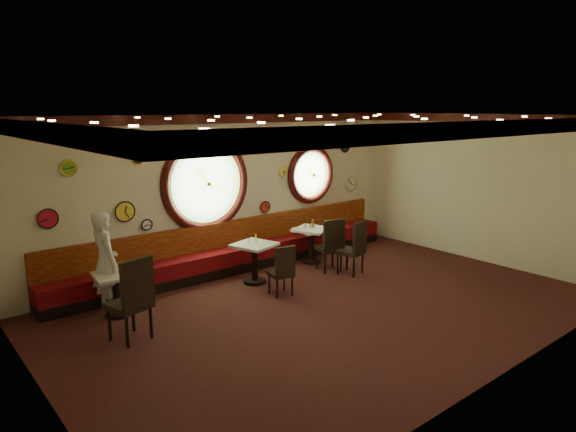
% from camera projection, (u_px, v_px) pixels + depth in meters
% --- Properties ---
extents(floor, '(9.00, 6.00, 0.00)m').
position_uv_depth(floor, '(330.00, 308.00, 8.72)').
color(floor, black).
rests_on(floor, ground).
extents(ceiling, '(9.00, 6.00, 0.02)m').
position_uv_depth(ceiling, '(334.00, 116.00, 8.05)').
color(ceiling, '#C28536').
rests_on(ceiling, wall_back).
extents(wall_back, '(9.00, 0.02, 3.20)m').
position_uv_depth(wall_back, '(231.00, 193.00, 10.65)').
color(wall_back, beige).
rests_on(wall_back, floor).
extents(wall_front, '(9.00, 0.02, 3.20)m').
position_uv_depth(wall_front, '(507.00, 256.00, 6.12)').
color(wall_front, beige).
rests_on(wall_front, floor).
extents(wall_left, '(0.02, 6.00, 3.20)m').
position_uv_depth(wall_left, '(35.00, 270.00, 5.59)').
color(wall_left, beige).
rests_on(wall_left, floor).
extents(wall_right, '(0.02, 6.00, 3.20)m').
position_uv_depth(wall_right, '(480.00, 189.00, 11.18)').
color(wall_right, beige).
rests_on(wall_right, floor).
extents(molding_back, '(9.00, 0.10, 0.18)m').
position_uv_depth(molding_back, '(231.00, 119.00, 10.30)').
color(molding_back, '#330B09').
rests_on(molding_back, wall_back).
extents(molding_front, '(9.00, 0.10, 0.18)m').
position_uv_depth(molding_front, '(515.00, 128.00, 5.84)').
color(molding_front, '#330B09').
rests_on(molding_front, wall_back).
extents(molding_left, '(0.10, 6.00, 0.18)m').
position_uv_depth(molding_left, '(25.00, 130.00, 5.31)').
color(molding_left, '#330B09').
rests_on(molding_left, wall_back).
extents(molding_right, '(0.10, 6.00, 0.18)m').
position_uv_depth(molding_right, '(484.00, 118.00, 10.83)').
color(molding_right, '#330B09').
rests_on(molding_right, wall_back).
extents(banquette_base, '(8.00, 0.55, 0.20)m').
position_uv_depth(banquette_base, '(240.00, 265.00, 10.75)').
color(banquette_base, black).
rests_on(banquette_base, floor).
extents(banquette_seat, '(8.00, 0.55, 0.30)m').
position_uv_depth(banquette_seat, '(240.00, 253.00, 10.70)').
color(banquette_seat, '#5D080F').
rests_on(banquette_seat, banquette_base).
extents(banquette_back, '(8.00, 0.10, 0.55)m').
position_uv_depth(banquette_back, '(233.00, 233.00, 10.79)').
color(banquette_back, '#630907').
rests_on(banquette_back, wall_back).
extents(porthole_left_glass, '(1.66, 0.02, 1.66)m').
position_uv_depth(porthole_left_glass, '(206.00, 183.00, 10.23)').
color(porthole_left_glass, '#95CD7B').
rests_on(porthole_left_glass, wall_back).
extents(porthole_left_frame, '(1.98, 0.18, 1.98)m').
position_uv_depth(porthole_left_frame, '(206.00, 183.00, 10.21)').
color(porthole_left_frame, '#330B09').
rests_on(porthole_left_frame, wall_back).
extents(porthole_left_ring, '(1.61, 0.03, 1.61)m').
position_uv_depth(porthole_left_ring, '(207.00, 184.00, 10.19)').
color(porthole_left_ring, gold).
rests_on(porthole_left_ring, wall_back).
extents(porthole_right_glass, '(1.10, 0.02, 1.10)m').
position_uv_depth(porthole_right_glass, '(310.00, 174.00, 11.97)').
color(porthole_right_glass, '#95CD7B').
rests_on(porthole_right_glass, wall_back).
extents(porthole_right_frame, '(1.38, 0.18, 1.38)m').
position_uv_depth(porthole_right_frame, '(311.00, 174.00, 11.96)').
color(porthole_right_frame, '#330B09').
rests_on(porthole_right_frame, wall_back).
extents(porthole_right_ring, '(1.09, 0.03, 1.09)m').
position_uv_depth(porthole_right_ring, '(311.00, 175.00, 11.94)').
color(porthole_right_ring, gold).
rests_on(porthole_right_ring, wall_back).
extents(wall_clock_0, '(0.32, 0.03, 0.32)m').
position_uv_depth(wall_clock_0, '(48.00, 219.00, 8.40)').
color(wall_clock_0, red).
rests_on(wall_clock_0, wall_back).
extents(wall_clock_1, '(0.26, 0.03, 0.26)m').
position_uv_depth(wall_clock_1, '(69.00, 168.00, 8.48)').
color(wall_clock_1, '#72B824').
rests_on(wall_clock_1, wall_back).
extents(wall_clock_2, '(0.24, 0.03, 0.24)m').
position_uv_depth(wall_clock_2, '(137.00, 158.00, 9.21)').
color(wall_clock_2, black).
rests_on(wall_clock_2, wall_back).
extents(wall_clock_3, '(0.34, 0.03, 0.34)m').
position_uv_depth(wall_clock_3, '(351.00, 184.00, 12.86)').
color(wall_clock_3, silver).
rests_on(wall_clock_3, wall_back).
extents(wall_clock_4, '(0.28, 0.03, 0.28)m').
position_uv_depth(wall_clock_4, '(345.00, 146.00, 12.50)').
color(wall_clock_4, black).
rests_on(wall_clock_4, wall_back).
extents(wall_clock_5, '(0.30, 0.03, 0.30)m').
position_uv_depth(wall_clock_5, '(261.00, 145.00, 10.89)').
color(wall_clock_5, '#9BCE40').
rests_on(wall_clock_5, wall_back).
extents(wall_clock_6, '(0.24, 0.03, 0.24)m').
position_uv_depth(wall_clock_6, '(265.00, 207.00, 11.23)').
color(wall_clock_6, red).
rests_on(wall_clock_6, wall_back).
extents(wall_clock_7, '(0.36, 0.03, 0.36)m').
position_uv_depth(wall_clock_7, '(125.00, 212.00, 9.22)').
color(wall_clock_7, yellow).
rests_on(wall_clock_7, wall_back).
extents(wall_clock_8, '(0.20, 0.03, 0.20)m').
position_uv_depth(wall_clock_8, '(147.00, 225.00, 9.53)').
color(wall_clock_8, white).
rests_on(wall_clock_8, wall_back).
extents(wall_clock_9, '(0.22, 0.03, 0.22)m').
position_uv_depth(wall_clock_9, '(283.00, 171.00, 11.39)').
color(wall_clock_9, '#E2CF4B').
rests_on(wall_clock_9, wall_back).
extents(table_a, '(0.72, 0.72, 0.71)m').
position_uv_depth(table_a, '(116.00, 289.00, 8.30)').
color(table_a, black).
rests_on(table_a, floor).
extents(table_b, '(0.88, 0.88, 0.78)m').
position_uv_depth(table_b, '(255.00, 258.00, 9.87)').
color(table_b, black).
rests_on(table_b, floor).
extents(table_c, '(0.91, 0.91, 0.77)m').
position_uv_depth(table_c, '(312.00, 241.00, 11.18)').
color(table_c, black).
rests_on(table_c, floor).
extents(table_d, '(0.73, 0.73, 0.73)m').
position_uv_depth(table_d, '(312.00, 241.00, 11.27)').
color(table_d, black).
rests_on(table_d, floor).
extents(chair_a, '(0.64, 0.64, 0.78)m').
position_uv_depth(chair_a, '(133.00, 294.00, 7.33)').
color(chair_a, black).
rests_on(chair_a, floor).
extents(chair_b, '(0.46, 0.46, 0.58)m').
position_uv_depth(chair_b, '(283.00, 267.00, 9.15)').
color(chair_b, black).
rests_on(chair_b, floor).
extents(chair_c, '(0.58, 0.58, 0.69)m').
position_uv_depth(chair_c, '(332.00, 242.00, 10.50)').
color(chair_c, black).
rests_on(chair_c, floor).
extents(chair_d, '(0.57, 0.57, 0.69)m').
position_uv_depth(chair_d, '(355.00, 244.00, 10.31)').
color(chair_d, black).
rests_on(chair_d, floor).
extents(condiment_a_salt, '(0.04, 0.04, 0.10)m').
position_uv_depth(condiment_a_salt, '(108.00, 270.00, 8.25)').
color(condiment_a_salt, '#B8B9BD').
rests_on(condiment_a_salt, table_a).
extents(condiment_b_salt, '(0.03, 0.03, 0.09)m').
position_uv_depth(condiment_b_salt, '(249.00, 241.00, 9.79)').
color(condiment_b_salt, silver).
rests_on(condiment_b_salt, table_b).
extents(condiment_c_salt, '(0.04, 0.04, 0.11)m').
position_uv_depth(condiment_c_salt, '(306.00, 226.00, 11.09)').
color(condiment_c_salt, silver).
rests_on(condiment_c_salt, table_c).
extents(condiment_d_salt, '(0.04, 0.04, 0.10)m').
position_uv_depth(condiment_d_salt, '(309.00, 227.00, 11.20)').
color(condiment_d_salt, silver).
rests_on(condiment_d_salt, table_d).
extents(condiment_a_pepper, '(0.03, 0.03, 0.09)m').
position_uv_depth(condiment_a_pepper, '(113.00, 271.00, 8.23)').
color(condiment_a_pepper, silver).
rests_on(condiment_a_pepper, table_a).
extents(condiment_b_pepper, '(0.04, 0.04, 0.10)m').
position_uv_depth(condiment_b_pepper, '(256.00, 240.00, 9.85)').
color(condiment_b_pepper, silver).
rests_on(condiment_b_pepper, table_b).
extents(condiment_c_pepper, '(0.03, 0.03, 0.10)m').
position_uv_depth(condiment_c_pepper, '(311.00, 226.00, 11.12)').
color(condiment_c_pepper, silver).
rests_on(condiment_c_pepper, table_c).
extents(condiment_d_pepper, '(0.04, 0.04, 0.11)m').
position_uv_depth(condiment_d_pepper, '(314.00, 227.00, 11.18)').
color(condiment_d_pepper, silver).
rests_on(condiment_d_pepper, table_d).
extents(condiment_a_bottle, '(0.05, 0.05, 0.17)m').
position_uv_depth(condiment_a_bottle, '(119.00, 267.00, 8.30)').
color(condiment_a_bottle, gold).
rests_on(condiment_a_bottle, table_a).
extents(condiment_b_bottle, '(0.05, 0.05, 0.17)m').
position_uv_depth(condiment_b_bottle, '(256.00, 237.00, 9.93)').
color(condiment_b_bottle, gold).
rests_on(condiment_b_bottle, table_b).
extents(condiment_c_bottle, '(0.05, 0.05, 0.17)m').
position_uv_depth(condiment_c_bottle, '(313.00, 224.00, 11.17)').
color(condiment_c_bottle, gold).
rests_on(condiment_c_bottle, table_c).
extents(condiment_d_bottle, '(0.05, 0.05, 0.16)m').
position_uv_depth(condiment_d_bottle, '(313.00, 225.00, 11.26)').
color(condiment_d_bottle, gold).
rests_on(condiment_d_bottle, table_d).
extents(waiter, '(0.42, 0.64, 1.72)m').
position_uv_depth(waiter, '(105.00, 262.00, 8.36)').
color(waiter, silver).
rests_on(waiter, floor).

